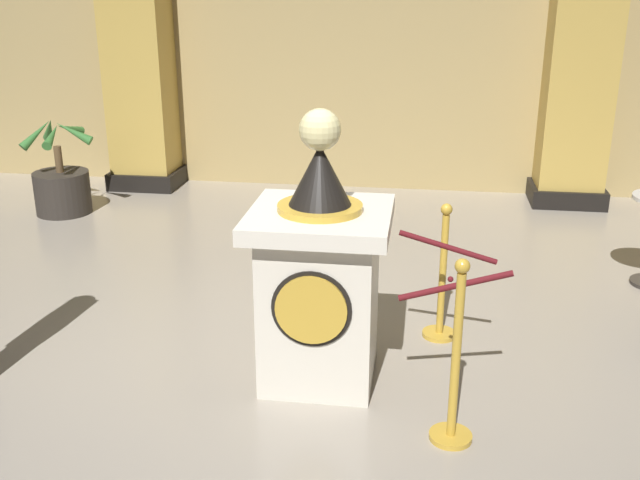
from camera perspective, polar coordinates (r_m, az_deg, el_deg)
ground_plane at (r=4.82m, az=-3.30°, el=-10.48°), size 10.88×10.88×0.00m
back_wall at (r=8.76m, az=2.68°, el=16.25°), size 10.88×0.16×3.77m
pedestal_clock at (r=4.53m, az=-0.01°, el=-3.01°), size 0.85×0.85×1.72m
stanchion_near at (r=4.11m, az=10.34°, el=-10.49°), size 0.24×0.24×1.07m
stanchion_far at (r=5.24m, az=9.36°, el=-3.98°), size 0.24×0.24×0.99m
velvet_rope at (r=4.49m, az=10.11°, el=-1.96°), size 0.66×0.69×0.22m
column_left at (r=9.04m, az=-13.85°, el=15.27°), size 0.84×0.84×3.62m
column_right at (r=8.56m, az=19.62°, el=14.49°), size 0.84×0.84×3.62m
potted_palm_left at (r=8.38m, az=-19.30°, el=3.99°), size 0.69×0.77×1.06m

